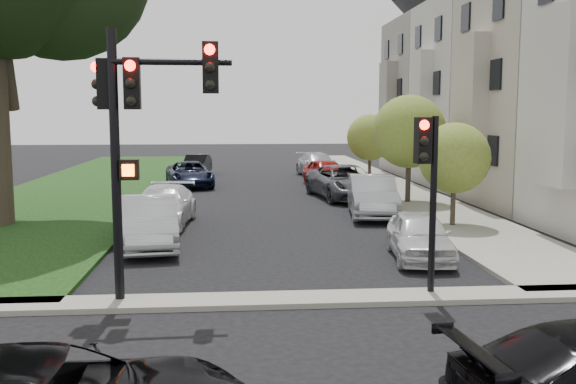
{
  "coord_description": "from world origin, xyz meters",
  "views": [
    {
      "loc": [
        -1.33,
        -11.22,
        4.04
      ],
      "look_at": [
        0.0,
        5.0,
        2.0
      ],
      "focal_mm": 40.0,
      "sensor_mm": 36.0,
      "label": 1
    }
  ],
  "objects": [
    {
      "name": "sidewalk_cross",
      "position": [
        0.0,
        2.0,
        0.06
      ],
      "size": [
        60.0,
        1.0,
        0.12
      ],
      "primitive_type": "cube",
      "color": "gray",
      "rests_on": "ground"
    },
    {
      "name": "house_c",
      "position": [
        12.45,
        23.0,
        6.93
      ],
      "size": [
        7.7,
        7.55,
        15.97
      ],
      "color": "silver",
      "rests_on": "ground"
    },
    {
      "name": "car_parked_8",
      "position": [
        -3.83,
        23.68,
        0.68
      ],
      "size": [
        3.08,
        5.22,
        1.36
      ],
      "primitive_type": "imported",
      "rotation": [
        0.0,
        0.0,
        0.17
      ],
      "color": "black",
      "rests_on": "ground"
    },
    {
      "name": "house_b",
      "position": [
        12.45,
        15.5,
        6.93
      ],
      "size": [
        7.7,
        7.55,
        15.97
      ],
      "color": "#98968B",
      "rests_on": "ground"
    },
    {
      "name": "car_parked_3",
      "position": [
        3.57,
        23.17,
        0.75
      ],
      "size": [
        2.45,
        4.62,
        1.5
      ],
      "primitive_type": "imported",
      "rotation": [
        0.0,
        0.0,
        0.16
      ],
      "color": "maroon",
      "rests_on": "ground"
    },
    {
      "name": "traffic_signal_main",
      "position": [
        -3.35,
        2.24,
        3.94
      ],
      "size": [
        2.78,
        0.72,
        5.71
      ],
      "color": "black",
      "rests_on": "ground"
    },
    {
      "name": "car_parked_4",
      "position": [
        3.81,
        28.6,
        0.72
      ],
      "size": [
        2.64,
        5.21,
        1.45
      ],
      "primitive_type": "imported",
      "rotation": [
        0.0,
        0.0,
        0.13
      ],
      "color": "#999BA0",
      "rests_on": "ground"
    },
    {
      "name": "grass_strip",
      "position": [
        -9.0,
        24.0,
        0.06
      ],
      "size": [
        8.0,
        44.0,
        0.12
      ],
      "primitive_type": "cube",
      "color": "black",
      "rests_on": "ground"
    },
    {
      "name": "car_parked_6",
      "position": [
        -3.95,
        11.66,
        0.7
      ],
      "size": [
        2.34,
        4.97,
        1.4
      ],
      "primitive_type": "imported",
      "rotation": [
        0.0,
        0.0,
        -0.08
      ],
      "color": "silver",
      "rests_on": "ground"
    },
    {
      "name": "car_parked_2",
      "position": [
        3.77,
        18.24,
        0.78
      ],
      "size": [
        3.4,
        5.95,
        1.56
      ],
      "primitive_type": "imported",
      "rotation": [
        0.0,
        0.0,
        0.15
      ],
      "color": "#3F4247",
      "rests_on": "ground"
    },
    {
      "name": "car_parked_0",
      "position": [
        3.69,
        5.76,
        0.65
      ],
      "size": [
        1.99,
        3.99,
        1.31
      ],
      "primitive_type": "imported",
      "rotation": [
        0.0,
        0.0,
        -0.12
      ],
      "color": "silver",
      "rests_on": "ground"
    },
    {
      "name": "traffic_signal_secondary",
      "position": [
        2.79,
        2.19,
        2.76
      ],
      "size": [
        0.52,
        0.42,
        3.95
      ],
      "color": "black",
      "rests_on": "ground"
    },
    {
      "name": "ground",
      "position": [
        0.0,
        0.0,
        0.0
      ],
      "size": [
        140.0,
        140.0,
        0.0
      ],
      "primitive_type": "plane",
      "color": "black",
      "rests_on": "ground"
    },
    {
      "name": "house_d",
      "position": [
        12.45,
        30.5,
        6.93
      ],
      "size": [
        7.7,
        7.55,
        15.97
      ],
      "color": "gray",
      "rests_on": "ground"
    },
    {
      "name": "small_tree_c",
      "position": [
        6.2,
        24.29,
        2.61
      ],
      "size": [
        2.61,
        2.61,
        3.92
      ],
      "color": "#2F251F",
      "rests_on": "ground"
    },
    {
      "name": "sidewalk_right",
      "position": [
        6.75,
        24.0,
        0.06
      ],
      "size": [
        3.5,
        44.0,
        0.12
      ],
      "primitive_type": "cube",
      "color": "gray",
      "rests_on": "ground"
    },
    {
      "name": "car_parked_5",
      "position": [
        -3.92,
        7.9,
        0.76
      ],
      "size": [
        2.2,
        4.8,
        1.53
      ],
      "primitive_type": "imported",
      "rotation": [
        0.0,
        0.0,
        0.13
      ],
      "color": "#999BA0",
      "rests_on": "ground"
    },
    {
      "name": "car_parked_9",
      "position": [
        -3.83,
        30.2,
        0.65
      ],
      "size": [
        1.87,
        4.11,
        1.31
      ],
      "primitive_type": "imported",
      "rotation": [
        0.0,
        0.0,
        -0.13
      ],
      "color": "black",
      "rests_on": "ground"
    },
    {
      "name": "small_tree_b",
      "position": [
        6.2,
        16.17,
        3.18
      ],
      "size": [
        3.19,
        3.19,
        4.78
      ],
      "color": "#2F251F",
      "rests_on": "ground"
    },
    {
      "name": "car_parked_1",
      "position": [
        3.95,
        13.09,
        0.8
      ],
      "size": [
        2.24,
        5.0,
        1.59
      ],
      "primitive_type": "imported",
      "rotation": [
        0.0,
        0.0,
        -0.12
      ],
      "color": "#999BA0",
      "rests_on": "ground"
    },
    {
      "name": "small_tree_a",
      "position": [
        6.2,
        10.3,
        2.45
      ],
      "size": [
        2.46,
        2.46,
        3.68
      ],
      "color": "#2F251F",
      "rests_on": "ground"
    }
  ]
}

